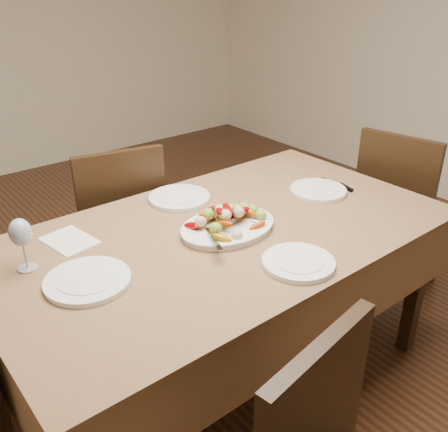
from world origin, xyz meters
name	(u,v)px	position (x,y,z in m)	size (l,w,h in m)	color
floor	(220,340)	(0.00, 0.00, 0.00)	(6.00, 6.00, 0.00)	#371E10
dining_table	(224,307)	(-0.13, -0.20, 0.38)	(1.84, 1.04, 0.76)	brown
chair_far	(117,227)	(-0.22, 0.59, 0.47)	(0.42, 0.42, 0.95)	black
chair_right	(403,210)	(1.14, -0.23, 0.47)	(0.42, 0.42, 0.95)	black
serving_platter	(228,228)	(-0.12, -0.21, 0.77)	(0.39, 0.29, 0.02)	white
roasted_vegetables	(228,215)	(-0.12, -0.21, 0.83)	(0.32, 0.22, 0.09)	#6F0206
serving_spoon	(221,228)	(-0.19, -0.25, 0.81)	(0.28, 0.06, 0.03)	#9EA0A8
plate_left	(88,281)	(-0.71, -0.21, 0.77)	(0.28, 0.28, 0.02)	white
plate_right	(318,191)	(0.44, -0.18, 0.77)	(0.26, 0.26, 0.02)	white
plate_far	(179,198)	(-0.10, 0.15, 0.77)	(0.27, 0.27, 0.02)	white
plate_near	(298,263)	(-0.09, -0.56, 0.77)	(0.26, 0.26, 0.02)	white
wine_glass	(22,243)	(-0.84, 0.01, 0.86)	(0.08, 0.08, 0.20)	#8C99A5
menu_card	(69,240)	(-0.65, 0.10, 0.76)	(0.15, 0.21, 0.00)	silver
table_knife	(338,185)	(0.57, -0.19, 0.76)	(0.02, 0.20, 0.01)	#9EA0A8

